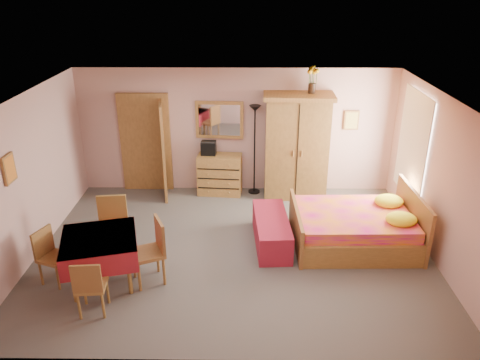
{
  "coord_description": "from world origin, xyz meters",
  "views": [
    {
      "loc": [
        0.19,
        -6.79,
        4.24
      ],
      "look_at": [
        0.1,
        0.3,
        1.15
      ],
      "focal_mm": 35.0,
      "sensor_mm": 36.0,
      "label": 1
    }
  ],
  "objects_px": {
    "chair_south": "(92,285)",
    "stereo": "(209,148)",
    "floor_lamp": "(255,150)",
    "wardrobe": "(296,147)",
    "sunflower_vase": "(312,80)",
    "bench": "(271,231)",
    "chest_of_drawers": "(220,174)",
    "chair_north": "(112,230)",
    "wall_mirror": "(219,120)",
    "dining_table": "(102,260)",
    "bed": "(354,218)",
    "chair_west": "(54,257)",
    "chair_east": "(147,252)"
  },
  "relations": [
    {
      "from": "chair_west",
      "to": "bed",
      "type": "bearing_deg",
      "value": 124.84
    },
    {
      "from": "chest_of_drawers",
      "to": "floor_lamp",
      "type": "height_order",
      "value": "floor_lamp"
    },
    {
      "from": "floor_lamp",
      "to": "wardrobe",
      "type": "distance_m",
      "value": 0.87
    },
    {
      "from": "chair_south",
      "to": "stereo",
      "type": "bearing_deg",
      "value": 66.86
    },
    {
      "from": "stereo",
      "to": "floor_lamp",
      "type": "xyz_separation_m",
      "value": [
        0.95,
        -0.01,
        -0.05
      ]
    },
    {
      "from": "chest_of_drawers",
      "to": "chair_west",
      "type": "distance_m",
      "value": 3.92
    },
    {
      "from": "floor_lamp",
      "to": "bench",
      "type": "bearing_deg",
      "value": -82.75
    },
    {
      "from": "sunflower_vase",
      "to": "bench",
      "type": "relative_size",
      "value": 0.35
    },
    {
      "from": "wall_mirror",
      "to": "sunflower_vase",
      "type": "relative_size",
      "value": 1.89
    },
    {
      "from": "bench",
      "to": "sunflower_vase",
      "type": "bearing_deg",
      "value": 67.79
    },
    {
      "from": "wall_mirror",
      "to": "dining_table",
      "type": "distance_m",
      "value": 3.93
    },
    {
      "from": "wall_mirror",
      "to": "floor_lamp",
      "type": "distance_m",
      "value": 0.95
    },
    {
      "from": "chair_east",
      "to": "dining_table",
      "type": "bearing_deg",
      "value": 68.71
    },
    {
      "from": "chest_of_drawers",
      "to": "bed",
      "type": "bearing_deg",
      "value": -35.37
    },
    {
      "from": "sunflower_vase",
      "to": "wardrobe",
      "type": "bearing_deg",
      "value": -163.18
    },
    {
      "from": "wall_mirror",
      "to": "wardrobe",
      "type": "distance_m",
      "value": 1.67
    },
    {
      "from": "stereo",
      "to": "dining_table",
      "type": "xyz_separation_m",
      "value": [
        -1.36,
        -3.25,
        -0.61
      ]
    },
    {
      "from": "floor_lamp",
      "to": "wardrobe",
      "type": "xyz_separation_m",
      "value": [
        0.85,
        -0.14,
        0.13
      ]
    },
    {
      "from": "dining_table",
      "to": "chair_west",
      "type": "relative_size",
      "value": 1.23
    },
    {
      "from": "stereo",
      "to": "bed",
      "type": "distance_m",
      "value": 3.38
    },
    {
      "from": "sunflower_vase",
      "to": "bench",
      "type": "bearing_deg",
      "value": -112.21
    },
    {
      "from": "wall_mirror",
      "to": "sunflower_vase",
      "type": "height_order",
      "value": "sunflower_vase"
    },
    {
      "from": "bench",
      "to": "chair_north",
      "type": "bearing_deg",
      "value": -169.46
    },
    {
      "from": "floor_lamp",
      "to": "wardrobe",
      "type": "height_order",
      "value": "wardrobe"
    },
    {
      "from": "stereo",
      "to": "chair_south",
      "type": "bearing_deg",
      "value": -108.4
    },
    {
      "from": "stereo",
      "to": "chair_north",
      "type": "xyz_separation_m",
      "value": [
        -1.37,
        -2.58,
        -0.48
      ]
    },
    {
      "from": "floor_lamp",
      "to": "chair_east",
      "type": "bearing_deg",
      "value": -116.94
    },
    {
      "from": "chest_of_drawers",
      "to": "bed",
      "type": "distance_m",
      "value": 3.12
    },
    {
      "from": "chair_north",
      "to": "sunflower_vase",
      "type": "bearing_deg",
      "value": -150.54
    },
    {
      "from": "sunflower_vase",
      "to": "chair_north",
      "type": "bearing_deg",
      "value": -143.66
    },
    {
      "from": "chest_of_drawers",
      "to": "sunflower_vase",
      "type": "distance_m",
      "value": 2.7
    },
    {
      "from": "bench",
      "to": "chair_south",
      "type": "bearing_deg",
      "value": -144.22
    },
    {
      "from": "sunflower_vase",
      "to": "chair_east",
      "type": "relative_size",
      "value": 0.52
    },
    {
      "from": "chest_of_drawers",
      "to": "chair_north",
      "type": "xyz_separation_m",
      "value": [
        -1.59,
        -2.52,
        0.09
      ]
    },
    {
      "from": "wardrobe",
      "to": "bench",
      "type": "xyz_separation_m",
      "value": [
        -0.58,
        -1.95,
        -0.83
      ]
    },
    {
      "from": "chair_west",
      "to": "stereo",
      "type": "bearing_deg",
      "value": 168.36
    },
    {
      "from": "bench",
      "to": "chair_east",
      "type": "bearing_deg",
      "value": -149.56
    },
    {
      "from": "dining_table",
      "to": "chair_south",
      "type": "xyz_separation_m",
      "value": [
        0.06,
        -0.67,
        0.04
      ]
    },
    {
      "from": "chest_of_drawers",
      "to": "chair_south",
      "type": "distance_m",
      "value": 4.15
    },
    {
      "from": "wall_mirror",
      "to": "bed",
      "type": "relative_size",
      "value": 0.48
    },
    {
      "from": "stereo",
      "to": "chair_south",
      "type": "height_order",
      "value": "stereo"
    },
    {
      "from": "bed",
      "to": "bench",
      "type": "distance_m",
      "value": 1.42
    },
    {
      "from": "wardrobe",
      "to": "chair_south",
      "type": "height_order",
      "value": "wardrobe"
    },
    {
      "from": "bench",
      "to": "floor_lamp",
      "type": "bearing_deg",
      "value": 97.25
    },
    {
      "from": "bench",
      "to": "chair_west",
      "type": "bearing_deg",
      "value": -160.78
    },
    {
      "from": "chest_of_drawers",
      "to": "chair_south",
      "type": "bearing_deg",
      "value": -106.81
    },
    {
      "from": "chest_of_drawers",
      "to": "chair_north",
      "type": "distance_m",
      "value": 2.99
    },
    {
      "from": "bench",
      "to": "chair_west",
      "type": "relative_size",
      "value": 1.72
    },
    {
      "from": "chest_of_drawers",
      "to": "bench",
      "type": "height_order",
      "value": "chest_of_drawers"
    },
    {
      "from": "stereo",
      "to": "chair_west",
      "type": "bearing_deg",
      "value": -122.43
    }
  ]
}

